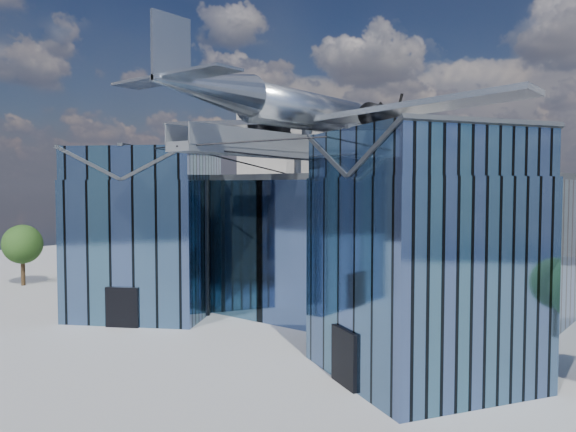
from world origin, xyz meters
The scene contains 5 objects.
ground_plane centered at (0.00, 0.00, 0.00)m, with size 120.00×120.00×0.00m, color gray.
museum centered at (0.00, 5.82, 5.54)m, with size 32.88×24.50×17.60m.
bg_towers centered at (1.45, 50.49, 10.01)m, with size 77.00×24.50×26.00m.
tree_plaza_w centered at (-28.76, -0.98, 3.78)m, with size 4.59×4.59×5.59m.
tree_side_w centered at (-32.86, 6.74, 3.51)m, with size 3.93×3.93×5.19m.
Camera 1 is at (22.14, -25.74, 9.06)m, focal length 35.00 mm.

